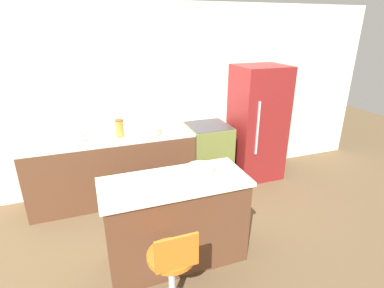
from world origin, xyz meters
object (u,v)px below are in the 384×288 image
object	(u,v)px
oven_range	(208,154)
mixing_bowl	(150,130)
stool_chair	(173,271)
kettle	(78,135)
refrigerator	(257,123)

from	to	relation	value
oven_range	mixing_bowl	size ratio (longest dim) A/B	3.11
oven_range	mixing_bowl	bearing A→B (deg)	-177.15
mixing_bowl	stool_chair	bearing A→B (deg)	-98.02
kettle	mixing_bowl	world-z (taller)	kettle
stool_chair	mixing_bowl	size ratio (longest dim) A/B	2.89
oven_range	mixing_bowl	world-z (taller)	mixing_bowl
oven_range	refrigerator	xyz separation A→B (m)	(0.81, -0.02, 0.41)
stool_chair	mixing_bowl	xyz separation A→B (m)	(0.28, 1.98, 0.54)
oven_range	kettle	world-z (taller)	kettle
refrigerator	kettle	size ratio (longest dim) A/B	8.71
stool_chair	kettle	xyz separation A→B (m)	(-0.64, 1.98, 0.58)
oven_range	stool_chair	xyz separation A→B (m)	(-1.15, -2.02, -0.04)
oven_range	mixing_bowl	xyz separation A→B (m)	(-0.87, -0.04, 0.50)
stool_chair	mixing_bowl	world-z (taller)	mixing_bowl
refrigerator	stool_chair	bearing A→B (deg)	-134.48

